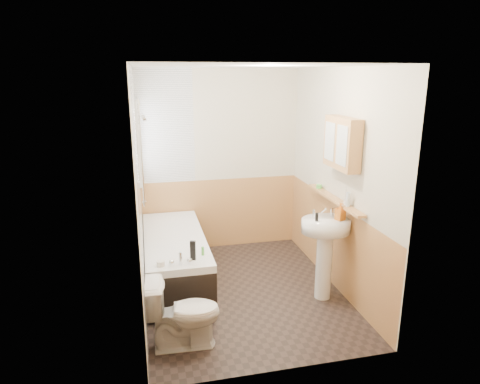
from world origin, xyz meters
name	(u,v)px	position (x,y,z in m)	size (l,w,h in m)	color
floor	(243,291)	(0.00, 0.00, 0.00)	(2.80, 2.80, 0.00)	black
ceiling	(243,66)	(0.00, 0.00, 2.50)	(2.80, 2.80, 0.00)	white
wall_back	(220,161)	(0.00, 1.41, 1.25)	(2.20, 0.02, 2.50)	beige
wall_front	(286,232)	(0.00, -1.41, 1.25)	(2.20, 0.02, 2.50)	beige
wall_left	(138,193)	(-1.11, 0.00, 1.25)	(0.02, 2.80, 2.50)	beige
wall_right	(338,181)	(1.11, 0.00, 1.25)	(0.02, 2.80, 2.50)	beige
wainscot_right	(333,243)	(1.09, 0.00, 0.50)	(0.01, 2.80, 1.00)	tan
wainscot_front	(282,317)	(0.00, -1.39, 0.50)	(2.20, 0.01, 1.00)	tan
wainscot_back	(221,213)	(0.00, 1.39, 0.50)	(2.20, 0.01, 1.00)	tan
tile_cladding_left	(140,193)	(-1.09, 0.00, 1.25)	(0.01, 2.80, 2.50)	white
tile_return_back	(165,127)	(-0.73, 1.39, 1.75)	(0.75, 0.01, 1.50)	white
window	(140,140)	(-1.06, 0.95, 1.65)	(0.03, 0.79, 0.99)	white
bathtub	(175,257)	(-0.73, 0.45, 0.30)	(0.70, 1.83, 0.71)	black
shower_riser	(142,145)	(-1.04, 0.34, 1.69)	(0.10, 0.08, 1.17)	silver
toilet	(184,313)	(-0.76, -0.86, 0.33)	(0.37, 0.67, 0.66)	white
sink	(325,242)	(0.84, -0.33, 0.66)	(0.54, 0.44, 1.04)	white
pine_shelf	(334,199)	(1.04, -0.07, 1.06)	(0.10, 1.28, 0.03)	tan
medicine_cabinet	(342,143)	(1.01, -0.23, 1.72)	(0.15, 0.60, 0.54)	tan
foam_can	(348,199)	(1.04, -0.39, 1.15)	(0.05, 0.05, 0.15)	silver
green_bottle	(346,195)	(1.04, -0.34, 1.18)	(0.04, 0.04, 0.21)	silver
black_jar	(319,186)	(1.04, 0.36, 1.10)	(0.07, 0.07, 0.05)	#59C647
soap_bottle	(340,216)	(0.97, -0.38, 0.97)	(0.08, 0.19, 0.09)	orange
clear_bottle	(317,217)	(0.71, -0.36, 0.97)	(0.03, 0.03, 0.09)	black
blue_gel	(193,250)	(-0.59, -0.27, 0.68)	(0.06, 0.04, 0.20)	black
cream_jar	(161,263)	(-0.93, -0.34, 0.60)	(0.08, 0.08, 0.05)	silver
orange_bottle	(203,251)	(-0.48, -0.17, 0.62)	(0.03, 0.03, 0.09)	#59C647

